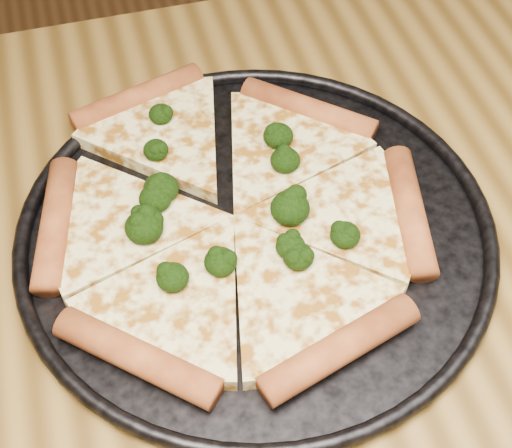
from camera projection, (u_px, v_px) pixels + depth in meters
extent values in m
cube|color=brown|center=(255.00, 357.00, 0.61)|extent=(1.20, 0.90, 0.04)
cylinder|color=black|center=(256.00, 233.00, 0.66)|extent=(0.40, 0.40, 0.01)
torus|color=black|center=(256.00, 228.00, 0.65)|extent=(0.41, 0.41, 0.01)
cylinder|color=#C16630|center=(308.00, 110.00, 0.74)|extent=(0.12, 0.11, 0.03)
cylinder|color=#C16630|center=(138.00, 98.00, 0.75)|extent=(0.14, 0.07, 0.03)
cylinder|color=#C16630|center=(56.00, 224.00, 0.65)|extent=(0.06, 0.14, 0.03)
cylinder|color=#C16630|center=(137.00, 357.00, 0.57)|extent=(0.12, 0.11, 0.03)
cylinder|color=#C16630|center=(340.00, 349.00, 0.57)|extent=(0.14, 0.07, 0.03)
cylinder|color=#C16630|center=(409.00, 211.00, 0.66)|extent=(0.06, 0.14, 0.03)
ellipsoid|color=black|center=(144.00, 227.00, 0.63)|extent=(0.03, 0.03, 0.02)
ellipsoid|color=black|center=(161.00, 114.00, 0.72)|extent=(0.02, 0.02, 0.02)
ellipsoid|color=black|center=(298.00, 256.00, 0.61)|extent=(0.03, 0.03, 0.02)
ellipsoid|color=black|center=(173.00, 277.00, 0.60)|extent=(0.03, 0.03, 0.02)
ellipsoid|color=black|center=(291.00, 246.00, 0.62)|extent=(0.02, 0.02, 0.02)
ellipsoid|color=black|center=(285.00, 160.00, 0.68)|extent=(0.03, 0.03, 0.02)
ellipsoid|color=black|center=(290.00, 208.00, 0.64)|extent=(0.03, 0.03, 0.03)
ellipsoid|color=black|center=(155.00, 199.00, 0.65)|extent=(0.03, 0.03, 0.02)
ellipsoid|color=black|center=(278.00, 136.00, 0.70)|extent=(0.03, 0.03, 0.02)
ellipsoid|color=black|center=(345.00, 235.00, 0.63)|extent=(0.03, 0.03, 0.02)
ellipsoid|color=black|center=(221.00, 262.00, 0.61)|extent=(0.03, 0.03, 0.02)
ellipsoid|color=black|center=(161.00, 188.00, 0.66)|extent=(0.03, 0.03, 0.02)
ellipsoid|color=black|center=(156.00, 150.00, 0.69)|extent=(0.02, 0.02, 0.02)
ellipsoid|color=black|center=(147.00, 219.00, 0.64)|extent=(0.03, 0.03, 0.02)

